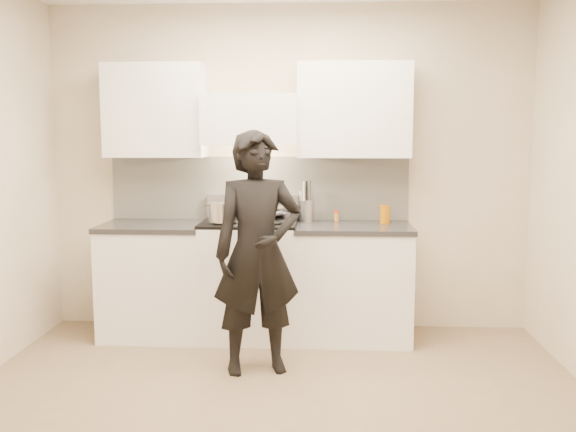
{
  "coord_description": "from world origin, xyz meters",
  "views": [
    {
      "loc": [
        0.27,
        -3.64,
        1.64
      ],
      "look_at": [
        0.03,
        1.05,
        1.04
      ],
      "focal_mm": 40.0,
      "sensor_mm": 36.0,
      "label": 1
    }
  ],
  "objects": [
    {
      "name": "wok",
      "position": [
        -0.14,
        1.55,
        1.06
      ],
      "size": [
        0.38,
        0.46,
        0.3
      ],
      "color": "#B3B3B3",
      "rests_on": "stove"
    },
    {
      "name": "stock_pot",
      "position": [
        -0.49,
        1.28,
        1.03
      ],
      "size": [
        0.31,
        0.28,
        0.15
      ],
      "color": "#B3B3B3",
      "rests_on": "stove"
    },
    {
      "name": "spice_jar",
      "position": [
        0.4,
        1.64,
        0.97
      ],
      "size": [
        0.04,
        0.04,
        0.09
      ],
      "color": "orange",
      "rests_on": "counter_right"
    },
    {
      "name": "counter_right",
      "position": [
        0.53,
        1.43,
        0.46
      ],
      "size": [
        0.92,
        0.67,
        0.92
      ],
      "color": "white",
      "rests_on": "ground"
    },
    {
      "name": "stove",
      "position": [
        -0.3,
        1.42,
        0.47
      ],
      "size": [
        0.76,
        0.65,
        0.96
      ],
      "color": "white",
      "rests_on": "ground"
    },
    {
      "name": "ground_plane",
      "position": [
        0.0,
        0.0,
        0.0
      ],
      "size": [
        4.0,
        4.0,
        0.0
      ],
      "primitive_type": "plane",
      "color": "#877058"
    },
    {
      "name": "room_shell",
      "position": [
        -0.06,
        0.37,
        1.6
      ],
      "size": [
        4.04,
        3.54,
        2.7
      ],
      "color": "beige",
      "rests_on": "ground"
    },
    {
      "name": "utensil_crock",
      "position": [
        0.15,
        1.6,
        1.02
      ],
      "size": [
        0.13,
        0.13,
        0.34
      ],
      "color": "#AAAAB6",
      "rests_on": "counter_right"
    },
    {
      "name": "person",
      "position": [
        -0.16,
        0.65,
        0.83
      ],
      "size": [
        0.69,
        0.55,
        1.67
      ],
      "primitive_type": "imported",
      "rotation": [
        0.0,
        0.0,
        0.28
      ],
      "color": "black",
      "rests_on": "ground"
    },
    {
      "name": "oil_glass",
      "position": [
        0.79,
        1.55,
        0.99
      ],
      "size": [
        0.08,
        0.08,
        0.15
      ],
      "color": "#B46505",
      "rests_on": "counter_right"
    },
    {
      "name": "counter_left",
      "position": [
        -1.08,
        1.43,
        0.46
      ],
      "size": [
        0.82,
        0.67,
        0.92
      ],
      "color": "white",
      "rests_on": "ground"
    }
  ]
}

